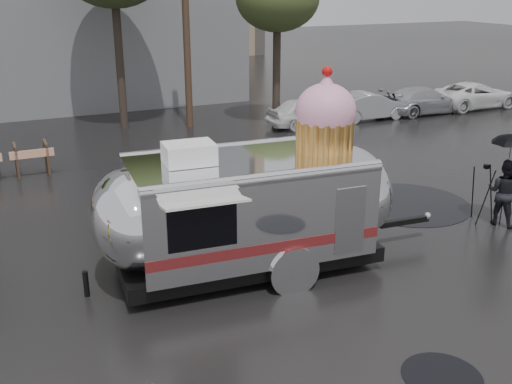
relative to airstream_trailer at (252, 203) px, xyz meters
name	(u,v)px	position (x,y,z in m)	size (l,w,h in m)	color
ground	(298,288)	(0.49, -1.16, -1.49)	(120.00, 120.00, 0.00)	black
puddles	(366,220)	(3.75, 1.23, -1.49)	(13.66, 11.27, 0.01)	black
utility_pole	(186,11)	(2.99, 12.84, 3.13)	(1.60, 0.28, 9.00)	#473323
parked_cars	(402,100)	(12.27, 10.84, -0.78)	(13.20, 1.90, 1.50)	silver
airstream_trailer	(252,203)	(0.00, 0.00, 0.00)	(7.90, 3.17, 4.26)	silver
person_right	(504,192)	(6.66, -0.38, -0.65)	(0.81, 0.45, 1.68)	black
umbrella_black	(510,149)	(6.66, -0.38, 0.45)	(1.16, 1.16, 2.34)	black
tripod	(484,188)	(6.35, -0.02, -0.60)	(0.55, 0.62, 1.51)	black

